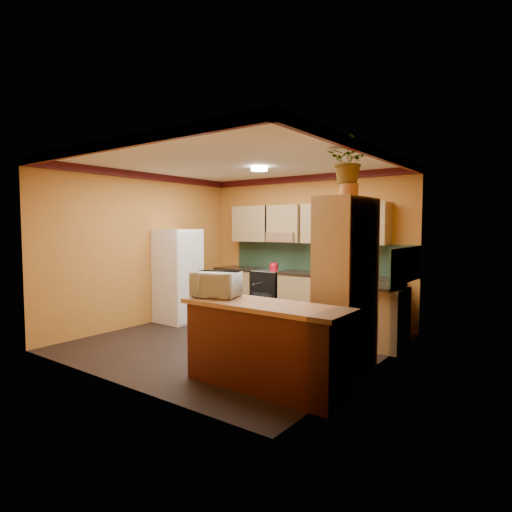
% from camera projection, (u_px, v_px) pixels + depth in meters
% --- Properties ---
extents(room_shell, '(4.24, 4.24, 2.72)m').
position_uv_depth(room_shell, '(248.00, 204.00, 6.53)').
color(room_shell, black).
rests_on(room_shell, ground).
extents(base_cabinets_back, '(3.65, 0.60, 0.88)m').
position_uv_depth(base_cabinets_back, '(299.00, 298.00, 7.85)').
color(base_cabinets_back, tan).
rests_on(base_cabinets_back, ground).
extents(countertop_back, '(3.65, 0.62, 0.04)m').
position_uv_depth(countertop_back, '(299.00, 273.00, 7.82)').
color(countertop_back, black).
rests_on(countertop_back, base_cabinets_back).
extents(stove, '(0.58, 0.58, 0.91)m').
position_uv_depth(stove, '(271.00, 294.00, 8.22)').
color(stove, black).
rests_on(stove, ground).
extents(kettle, '(0.20, 0.20, 0.18)m').
position_uv_depth(kettle, '(274.00, 266.00, 8.08)').
color(kettle, red).
rests_on(kettle, stove).
extents(sink, '(0.48, 0.40, 0.03)m').
position_uv_depth(sink, '(338.00, 274.00, 7.36)').
color(sink, silver).
rests_on(sink, countertop_back).
extents(base_cabinets_right, '(0.60, 0.80, 0.88)m').
position_uv_depth(base_cabinets_right, '(376.00, 317.00, 6.17)').
color(base_cabinets_right, tan).
rests_on(base_cabinets_right, ground).
extents(countertop_right, '(0.62, 0.80, 0.04)m').
position_uv_depth(countertop_right, '(377.00, 286.00, 6.14)').
color(countertop_right, black).
rests_on(countertop_right, base_cabinets_right).
extents(fridge, '(0.68, 0.66, 1.70)m').
position_uv_depth(fridge, '(178.00, 276.00, 7.82)').
color(fridge, white).
rests_on(fridge, ground).
extents(pantry, '(0.48, 0.90, 2.10)m').
position_uv_depth(pantry, '(346.00, 285.00, 5.16)').
color(pantry, tan).
rests_on(pantry, ground).
extents(fern_pot, '(0.22, 0.22, 0.16)m').
position_uv_depth(fern_pot, '(349.00, 191.00, 5.12)').
color(fern_pot, '#AE612A').
rests_on(fern_pot, pantry).
extents(fern, '(0.59, 0.55, 0.54)m').
position_uv_depth(fern, '(350.00, 161.00, 5.10)').
color(fern, tan).
rests_on(fern, fern_pot).
extents(breakfast_bar, '(1.80, 0.55, 0.88)m').
position_uv_depth(breakfast_bar, '(265.00, 348.00, 4.61)').
color(breakfast_bar, '#531E13').
rests_on(breakfast_bar, ground).
extents(bar_top, '(1.90, 0.65, 0.05)m').
position_uv_depth(bar_top, '(265.00, 306.00, 4.58)').
color(bar_top, tan).
rests_on(bar_top, breakfast_bar).
extents(microwave, '(0.61, 0.50, 0.29)m').
position_uv_depth(microwave, '(216.00, 284.00, 4.98)').
color(microwave, white).
rests_on(microwave, bar_top).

